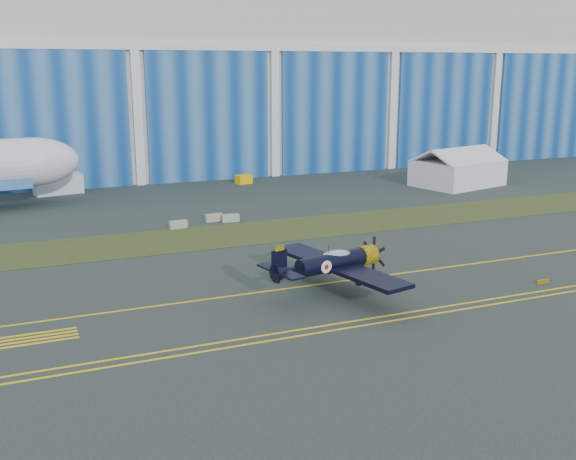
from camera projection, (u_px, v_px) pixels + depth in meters
name	position (u px, v px, depth m)	size (l,w,h in m)	color
ground	(247.00, 274.00, 58.83)	(260.00, 260.00, 0.00)	#2B3634
grass_median	(203.00, 237.00, 71.39)	(260.00, 10.00, 0.02)	#475128
hangar	(113.00, 82.00, 119.69)	(220.00, 45.70, 30.00)	silver
taxiway_centreline	(267.00, 291.00, 54.34)	(200.00, 0.20, 0.02)	yellow
edge_line_near	(317.00, 333.00, 45.82)	(80.00, 0.20, 0.02)	yellow
edge_line_far	(310.00, 328.00, 46.72)	(80.00, 0.20, 0.02)	yellow
hold_short_ladder	(31.00, 339.00, 44.86)	(6.00, 2.40, 0.02)	yellow
guard_board_right	(543.00, 282.00, 56.21)	(1.20, 0.15, 0.35)	yellow
warbird	(332.00, 262.00, 53.02)	(14.67, 16.53, 4.24)	black
tent	(458.00, 166.00, 101.75)	(14.47, 12.05, 5.85)	white
shipping_container	(58.00, 184.00, 95.32)	(6.52, 2.61, 2.83)	silver
tug	(244.00, 179.00, 103.80)	(2.34, 1.46, 1.36)	#F4BE04
gse_box	(481.00, 163.00, 118.71)	(3.35, 1.79, 2.01)	#7EA78F
barrier_a	(178.00, 225.00, 75.24)	(2.00, 0.60, 0.90)	gray
barrier_b	(214.00, 218.00, 78.66)	(2.00, 0.60, 0.90)	#9F9A88
barrier_c	(231.00, 218.00, 78.45)	(2.00, 0.60, 0.90)	#8C9B9B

